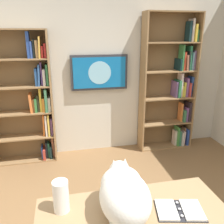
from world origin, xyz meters
TOP-DOWN VIEW (x-y plane):
  - wall_back at (0.00, -2.23)m, footprint 4.52×0.06m
  - bookshelf_left at (-1.27, -2.06)m, footprint 0.90×0.28m
  - bookshelf_right at (1.05, -2.06)m, footprint 0.92×0.28m
  - wall_mounted_tv at (-0.04, -2.15)m, footprint 0.89×0.07m
  - cat at (0.20, 0.24)m, footprint 0.34×0.59m
  - open_binder at (-0.20, 0.30)m, footprint 0.37×0.29m
  - paper_towel_roll at (0.61, 0.11)m, footprint 0.11×0.11m

SIDE VIEW (x-z plane):
  - open_binder at x=-0.20m, z-range 0.73..0.75m
  - paper_towel_roll at x=0.61m, z-range 0.73..0.97m
  - cat at x=0.20m, z-range 0.73..1.08m
  - bookshelf_right at x=1.05m, z-range 0.00..1.97m
  - bookshelf_left at x=-1.27m, z-range -0.04..2.18m
  - wall_mounted_tv at x=-0.04m, z-range 1.06..1.60m
  - wall_back at x=0.00m, z-range 0.00..2.70m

